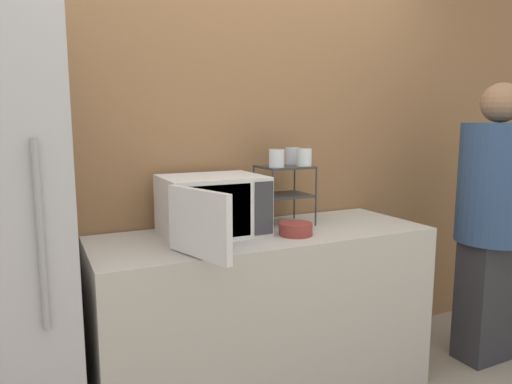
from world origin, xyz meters
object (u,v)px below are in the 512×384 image
Objects in this scene: dish_rack at (284,182)px; person at (493,212)px; glass_front_left at (277,158)px; bowl at (296,229)px; microwave at (212,206)px; glass_back_right at (292,156)px; glass_front_right at (304,157)px.

dish_rack is 0.19× the size of person.
glass_front_left is 0.57× the size of bowl.
microwave is 0.43m from glass_front_left.
glass_front_left is 0.06× the size of person.
microwave reaches higher than bowl.
dish_rack is at bearing 7.48° from microwave.
person is (1.65, -0.32, -0.11)m from microwave.
glass_front_left is 0.39m from bowl.
glass_back_right is (0.17, 0.13, 0.00)m from glass_front_left.
bowl is 0.10× the size of person.
dish_rack is at bearing 37.12° from glass_front_left.
microwave is 0.58m from glass_front_right.
microwave is 0.43m from bowl.
microwave is at bearing 169.01° from person.
person reaches higher than glass_front_left.
glass_front_right is at bearing 49.48° from bowl.
bowl is at bearing -106.64° from dish_rack.
microwave is at bearing -172.52° from dish_rack.
glass_front_left is 1.00× the size of glass_front_right.
glass_front_right is at bearing 0.06° from glass_front_left.
glass_front_right is 0.57× the size of bowl.
dish_rack is at bearing 73.36° from bowl.
microwave is at bearing -166.48° from glass_back_right.
microwave is at bearing 179.48° from glass_front_right.
person is (1.12, -0.45, -0.34)m from glass_back_right.
glass_front_left is at bearing 92.99° from bowl.
microwave is 0.59m from glass_back_right.
person is at bearing -15.72° from glass_front_right.
bowl is at bearing -117.13° from glass_back_right.
person is at bearing -17.45° from dish_rack.
person is at bearing -21.90° from glass_back_right.
glass_front_left is at bearing -179.94° from glass_front_right.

